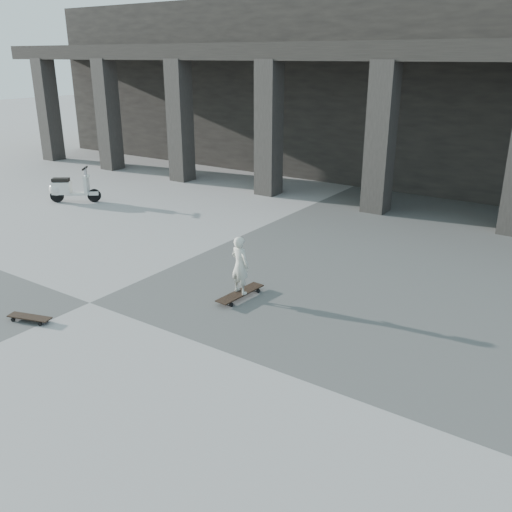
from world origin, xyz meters
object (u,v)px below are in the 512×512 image
Objects in this scene: longboard at (240,294)px; child at (240,265)px; skateboard_spare at (30,318)px; scooter at (66,189)px.

longboard is 0.55m from child.
scooter reaches higher than skateboard_spare.
scooter is (-5.92, 5.29, 0.34)m from skateboard_spare.
child reaches higher than longboard.
longboard is 1.41× the size of skateboard_spare.
skateboard_spare is 0.61× the size of scooter.
scooter is at bearing -8.13° from child.
child is 0.83× the size of scooter.
child reaches higher than scooter.
scooter is (-8.22, 2.61, -0.22)m from child.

